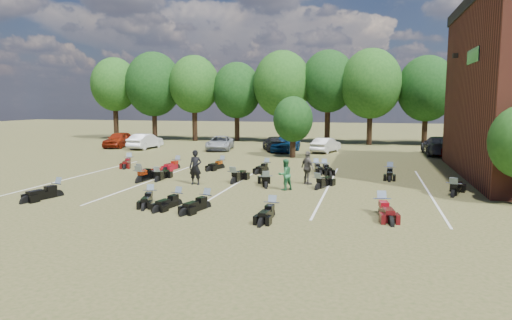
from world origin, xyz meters
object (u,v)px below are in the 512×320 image
(car_0, at_px, (119,140))
(motorcycle_14, at_px, (129,166))
(car_4, at_px, (286,144))
(person_green, at_px, (285,175))
(motorcycle_7, at_px, (141,180))
(person_black, at_px, (195,167))
(motorcycle_0, at_px, (57,196))
(person_grey, at_px, (308,168))
(motorcycle_3, at_px, (272,216))

(car_0, bearing_deg, motorcycle_14, -62.29)
(car_4, height_order, person_green, person_green)
(person_green, height_order, motorcycle_7, person_green)
(car_0, distance_m, person_black, 22.99)
(car_0, distance_m, motorcycle_0, 24.09)
(car_0, xyz_separation_m, person_grey, (20.92, -15.87, 0.14))
(car_0, bearing_deg, motorcycle_3, -54.31)
(car_0, xyz_separation_m, motorcycle_7, (11.48, -16.94, -0.77))
(car_4, relative_size, motorcycle_7, 1.80)
(car_4, distance_m, motorcycle_7, 17.73)
(car_4, height_order, person_black, person_black)
(person_green, bearing_deg, car_0, -86.42)
(person_black, bearing_deg, motorcycle_3, -49.37)
(person_grey, xyz_separation_m, motorcycle_7, (-9.44, -1.07, -0.91))
(motorcycle_14, bearing_deg, motorcycle_0, -97.58)
(person_black, bearing_deg, motorcycle_7, 169.49)
(person_grey, bearing_deg, motorcycle_3, 134.47)
(person_black, distance_m, motorcycle_14, 9.37)
(person_green, bearing_deg, car_4, -124.49)
(person_grey, bearing_deg, car_0, 10.49)
(motorcycle_3, bearing_deg, motorcycle_0, 176.77)
(person_green, distance_m, person_grey, 2.09)
(car_4, relative_size, person_grey, 2.39)
(person_grey, distance_m, motorcycle_14, 13.91)
(car_4, height_order, motorcycle_0, car_4)
(motorcycle_14, bearing_deg, person_black, -57.34)
(person_grey, xyz_separation_m, motorcycle_14, (-13.22, 4.24, -0.91))
(car_0, distance_m, motorcycle_3, 30.97)
(car_0, height_order, person_grey, person_grey)
(motorcycle_0, distance_m, motorcycle_3, 10.78)
(motorcycle_3, relative_size, motorcycle_7, 0.84)
(person_black, xyz_separation_m, person_green, (5.01, -0.35, -0.14))
(car_0, relative_size, person_grey, 2.48)
(person_green, height_order, person_grey, person_grey)
(person_grey, bearing_deg, motorcycle_7, 54.16)
(car_4, height_order, motorcycle_7, car_4)
(person_grey, distance_m, motorcycle_3, 7.39)
(car_4, bearing_deg, motorcycle_14, -120.46)
(motorcycle_3, height_order, motorcycle_14, motorcycle_14)
(person_green, bearing_deg, motorcycle_3, 50.20)
(motorcycle_7, bearing_deg, person_black, -172.66)
(motorcycle_0, height_order, motorcycle_14, motorcycle_0)
(motorcycle_7, bearing_deg, car_4, -92.49)
(motorcycle_0, distance_m, motorcycle_14, 10.57)
(motorcycle_7, bearing_deg, car_0, -40.95)
(car_4, bearing_deg, person_green, -71.98)
(person_grey, bearing_deg, motorcycle_14, 29.89)
(motorcycle_0, bearing_deg, person_black, 55.49)
(car_0, height_order, person_black, person_black)
(person_black, xyz_separation_m, motorcycle_7, (-3.53, 0.47, -0.95))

